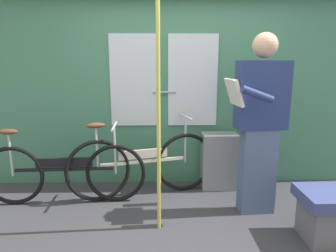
{
  "coord_description": "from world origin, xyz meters",
  "views": [
    {
      "loc": [
        -0.23,
        -2.56,
        1.52
      ],
      "look_at": [
        -0.16,
        0.51,
        0.87
      ],
      "focal_mm": 32.12,
      "sensor_mm": 36.0,
      "label": 1
    }
  ],
  "objects": [
    {
      "name": "passenger_reading_newspaper",
      "position": [
        0.73,
        0.32,
        0.95
      ],
      "size": [
        0.6,
        0.54,
        1.8
      ],
      "rotation": [
        0.0,
        0.0,
        3.22
      ],
      "color": "slate",
      "rests_on": "ground_plane"
    },
    {
      "name": "ground_plane",
      "position": [
        0.0,
        0.0,
        -0.02
      ],
      "size": [
        5.67,
        3.92,
        0.04
      ],
      "primitive_type": "cube",
      "color": "#38383D"
    },
    {
      "name": "bicycle_leaning_behind",
      "position": [
        -0.45,
        0.72,
        0.38
      ],
      "size": [
        1.68,
        0.6,
        0.92
      ],
      "rotation": [
        0.0,
        0.0,
        0.27
      ],
      "color": "black",
      "rests_on": "ground_plane"
    },
    {
      "name": "train_door_wall",
      "position": [
        -0.01,
        1.15,
        1.2
      ],
      "size": [
        4.67,
        0.28,
        2.29
      ],
      "color": "#427F60",
      "rests_on": "ground_plane"
    },
    {
      "name": "trash_bin_by_wall",
      "position": [
        0.47,
        0.94,
        0.34
      ],
      "size": [
        0.43,
        0.28,
        0.68
      ],
      "primitive_type": "cube",
      "color": "gray",
      "rests_on": "ground_plane"
    },
    {
      "name": "bicycle_near_door",
      "position": [
        -1.3,
        0.55,
        0.35
      ],
      "size": [
        1.76,
        0.44,
        0.87
      ],
      "rotation": [
        0.0,
        0.0,
        0.04
      ],
      "color": "black",
      "rests_on": "ground_plane"
    },
    {
      "name": "handrail_pole",
      "position": [
        -0.26,
        0.01,
        1.13
      ],
      "size": [
        0.04,
        0.04,
        2.25
      ],
      "primitive_type": "cylinder",
      "color": "#C6C14C",
      "rests_on": "ground_plane"
    }
  ]
}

